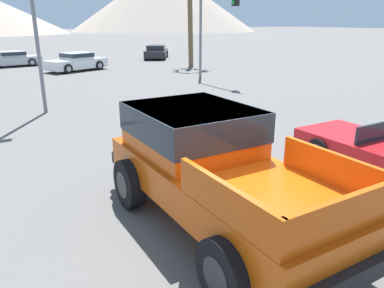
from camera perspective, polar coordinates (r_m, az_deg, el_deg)
name	(u,v)px	position (r m, az deg, el deg)	size (l,w,h in m)	color
ground_plane	(222,213)	(7.00, 4.53, -10.49)	(320.00, 320.00, 0.00)	#5B5956
orange_pickup_truck	(210,160)	(6.41, 2.78, -2.43)	(2.42, 5.21, 1.91)	#CC4C0C
parked_car_silver	(11,59)	(32.39, -25.86, 11.61)	(4.36, 2.32, 1.14)	#B7BABF
parked_car_dark	(156,52)	(35.68, -5.45, 13.83)	(3.81, 4.66, 1.21)	#232328
parked_car_white	(76,62)	(27.97, -17.19, 11.91)	(4.53, 3.17, 1.24)	white
traffic_light_main	(215,14)	(22.17, 3.54, 19.17)	(0.38, 3.93, 5.27)	slate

